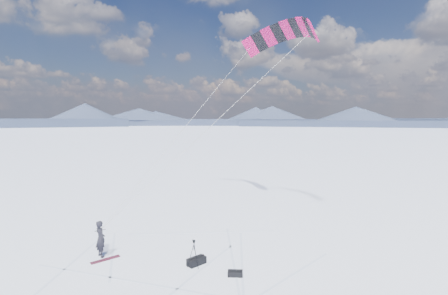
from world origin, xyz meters
TOP-DOWN VIEW (x-y plane):
  - ground at (0.00, 0.00)m, footprint 1800.00×1800.00m
  - horizon_hills at (-0.00, 0.00)m, footprint 704.00×704.00m
  - snow_tracks at (-0.41, -0.64)m, footprint 17.62×14.39m
  - snowkiter at (-2.13, 3.38)m, footprint 0.58×0.76m
  - snowboard at (-2.03, 2.85)m, footprint 1.46×0.47m
  - tripod at (1.40, -0.16)m, footprint 0.60×0.57m
  - gear_bag_a at (1.60, -0.02)m, footprint 0.98×0.59m
  - gear_bag_b at (2.54, -1.98)m, footprint 0.73×0.65m
  - power_kite at (10.90, 4.41)m, footprint 14.34×6.69m

SIDE VIEW (x-z plane):
  - ground at x=0.00m, z-range 0.00..0.00m
  - snowkiter at x=-2.13m, z-range -0.94..0.94m
  - snow_tracks at x=-0.41m, z-range 0.00..0.01m
  - snowboard at x=-2.03m, z-range 0.00..0.04m
  - gear_bag_b at x=2.54m, z-range -0.02..0.29m
  - gear_bag_a at x=1.60m, z-range -0.02..0.39m
  - tripod at x=1.40m, z-range 0.19..1.49m
  - horizon_hills at x=0.00m, z-range -0.59..10.15m
  - power_kite at x=10.90m, z-range 6.69..19.36m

